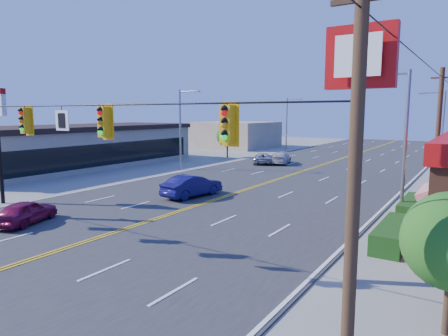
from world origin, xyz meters
The scene contains 16 objects.
ground centered at (0.00, 0.00, 0.00)m, with size 160.00×160.00×0.00m, color gray.
road centered at (0.00, 20.00, 0.03)m, with size 20.00×120.00×0.06m, color #2D2D30.
signal_span centered at (-0.12, 0.00, 4.89)m, with size 24.32×0.34×9.00m.
kfc_pylon centered at (11.00, 4.00, 6.04)m, with size 2.20×0.36×8.50m.
strip_mall centered at (-22.00, 18.00, 2.25)m, with size 10.40×26.40×4.40m.
streetlight_se centered at (10.79, 14.00, 4.51)m, with size 2.55×0.25×8.00m.
streetlight_ne centered at (10.79, 38.00, 4.51)m, with size 2.55×0.25×8.00m.
streetlight_sw centered at (-10.79, 22.00, 4.51)m, with size 2.55×0.25×8.00m.
streetlight_nw centered at (-10.79, 48.00, 4.51)m, with size 2.55×0.25×8.00m.
utility_pole_near centered at (12.20, 18.00, 4.20)m, with size 0.28×0.28×8.40m, color #47301E.
tree_west centered at (-13.00, 34.00, 2.79)m, with size 2.80×2.80×4.20m.
bld_west_far centered at (-20.00, 48.00, 2.10)m, with size 11.00×12.00×4.20m, color tan.
car_magenta centered at (-5.04, 2.00, 0.61)m, with size 1.45×3.60×1.23m, color maroon.
car_blue centered at (-1.91, 11.98, 0.75)m, with size 1.58×4.53×1.49m, color #0F0D4D.
car_white centered at (-4.27, 31.46, 0.65)m, with size 1.83×4.50×1.30m, color #BCBCBC.
car_silver centered at (-6.05, 30.48, 0.59)m, with size 1.97×4.27×1.19m, color #B0B0B6.
Camera 1 is at (14.40, -9.32, 5.74)m, focal length 32.00 mm.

